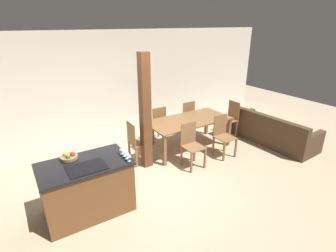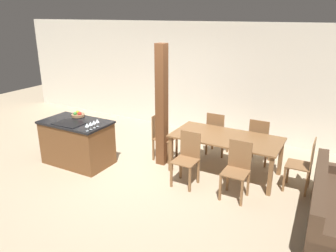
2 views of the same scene
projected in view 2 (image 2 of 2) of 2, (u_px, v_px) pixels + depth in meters
ground_plane at (136, 170)px, 6.33m from camera, size 16.00×16.00×0.00m
wall_back at (196, 78)px, 8.15m from camera, size 11.20×0.08×2.70m
kitchen_island at (77, 142)px, 6.51m from camera, size 1.36×0.80×0.89m
fruit_bowl at (78, 115)px, 6.62m from camera, size 0.26×0.26×0.11m
wine_glass_near at (87, 125)px, 5.79m from camera, size 0.08×0.08×0.14m
wine_glass_middle at (90, 124)px, 5.87m from camera, size 0.08×0.08×0.14m
wine_glass_far at (94, 122)px, 5.94m from camera, size 0.08×0.08×0.14m
wine_glass_end at (97, 121)px, 6.02m from camera, size 0.08×0.08×0.14m
dining_table at (226, 141)px, 6.04m from camera, size 1.99×0.97×0.73m
dining_chair_near_left at (187, 158)px, 5.71m from camera, size 0.40×0.40×0.94m
dining_chair_near_right at (237, 169)px, 5.30m from camera, size 0.40×0.40×0.94m
dining_chair_far_left at (217, 133)px, 6.88m from camera, size 0.40×0.40×0.94m
dining_chair_far_right at (259, 140)px, 6.47m from camera, size 0.40×0.40×0.94m
dining_chair_head_end at (162, 136)px, 6.72m from camera, size 0.40×0.40×0.94m
dining_chair_foot_end at (304, 164)px, 5.46m from camera, size 0.40×0.40×0.94m
timber_post at (162, 107)px, 6.26m from camera, size 0.19×0.19×2.37m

